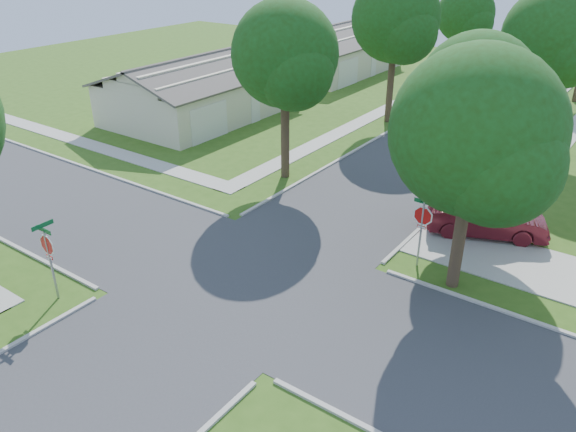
# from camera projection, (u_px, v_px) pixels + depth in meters

# --- Properties ---
(ground) EXTENTS (100.00, 100.00, 0.00)m
(ground) POSITION_uv_depth(u_px,v_px,m) (246.00, 281.00, 20.78)
(ground) COLOR #335517
(ground) RESTS_ON ground
(road_ns) EXTENTS (7.00, 100.00, 0.02)m
(road_ns) POSITION_uv_depth(u_px,v_px,m) (246.00, 281.00, 20.78)
(road_ns) COLOR #333335
(road_ns) RESTS_ON ground
(sidewalk_ne) EXTENTS (1.20, 40.00, 0.04)m
(sidewalk_ne) POSITION_uv_depth(u_px,v_px,m) (572.00, 131.00, 36.50)
(sidewalk_ne) COLOR #9E9B91
(sidewalk_ne) RESTS_ON ground
(sidewalk_nw) EXTENTS (1.20, 40.00, 0.04)m
(sidewalk_nw) POSITION_uv_depth(u_px,v_px,m) (400.00, 102.00, 42.83)
(sidewalk_nw) COLOR #9E9B91
(sidewalk_nw) RESTS_ON ground
(driveway) EXTENTS (8.80, 3.60, 0.05)m
(driveway) POSITION_uv_depth(u_px,v_px,m) (519.00, 263.00, 21.83)
(driveway) COLOR #9E9B91
(driveway) RESTS_ON ground
(stop_sign_sw) EXTENTS (1.05, 0.80, 2.98)m
(stop_sign_sw) POSITION_uv_depth(u_px,v_px,m) (48.00, 248.00, 18.89)
(stop_sign_sw) COLOR gray
(stop_sign_sw) RESTS_ON ground
(stop_sign_ne) EXTENTS (1.05, 0.80, 2.98)m
(stop_sign_ne) POSITION_uv_depth(u_px,v_px,m) (422.00, 219.00, 20.84)
(stop_sign_ne) COLOR gray
(stop_sign_ne) RESTS_ON ground
(tree_e_near) EXTENTS (4.97, 4.80, 8.28)m
(tree_e_near) POSITION_uv_depth(u_px,v_px,m) (477.00, 98.00, 22.32)
(tree_e_near) COLOR #38281C
(tree_e_near) RESTS_ON ground
(tree_e_mid) EXTENTS (5.59, 5.40, 9.21)m
(tree_e_mid) POSITION_uv_depth(u_px,v_px,m) (552.00, 41.00, 30.77)
(tree_e_mid) COLOR #38281C
(tree_e_mid) RESTS_ON ground
(tree_w_near) EXTENTS (5.38, 5.20, 8.97)m
(tree_w_near) POSITION_uv_depth(u_px,v_px,m) (286.00, 59.00, 26.98)
(tree_w_near) COLOR #38281C
(tree_w_near) RESTS_ON ground
(tree_w_mid) EXTENTS (5.80, 5.60, 9.56)m
(tree_w_mid) POSITION_uv_depth(u_px,v_px,m) (396.00, 22.00, 35.54)
(tree_w_mid) COLOR #38281C
(tree_w_mid) RESTS_ON ground
(tree_w_far) EXTENTS (4.76, 4.60, 8.04)m
(tree_w_far) POSITION_uv_depth(u_px,v_px,m) (466.00, 17.00, 45.43)
(tree_w_far) COLOR #38281C
(tree_w_far) RESTS_ON ground
(tree_ne_corner) EXTENTS (5.80, 5.60, 8.66)m
(tree_ne_corner) POSITION_uv_depth(u_px,v_px,m) (477.00, 139.00, 18.02)
(tree_ne_corner) COLOR #38281C
(tree_ne_corner) RESTS_ON ground
(house_nw_near) EXTENTS (8.42, 13.60, 4.23)m
(house_nw_near) POSITION_uv_depth(u_px,v_px,m) (205.00, 93.00, 39.30)
(house_nw_near) COLOR beige
(house_nw_near) RESTS_ON ground
(house_nw_far) EXTENTS (8.42, 13.60, 4.23)m
(house_nw_far) POSITION_uv_depth(u_px,v_px,m) (332.00, 55.00, 51.65)
(house_nw_far) COLOR beige
(house_nw_far) RESTS_ON ground
(car_driveway) EXTENTS (5.16, 3.41, 1.61)m
(car_driveway) POSITION_uv_depth(u_px,v_px,m) (487.00, 218.00, 23.63)
(car_driveway) COLOR #4A0F16
(car_driveway) RESTS_ON ground
(car_curb_east) EXTENTS (1.69, 3.93, 1.32)m
(car_curb_east) POSITION_uv_depth(u_px,v_px,m) (484.00, 139.00, 33.11)
(car_curb_east) COLOR black
(car_curb_east) RESTS_ON ground
(car_curb_west) EXTENTS (2.55, 5.30, 1.49)m
(car_curb_west) POSITION_uv_depth(u_px,v_px,m) (485.00, 72.00, 48.75)
(car_curb_west) COLOR black
(car_curb_west) RESTS_ON ground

